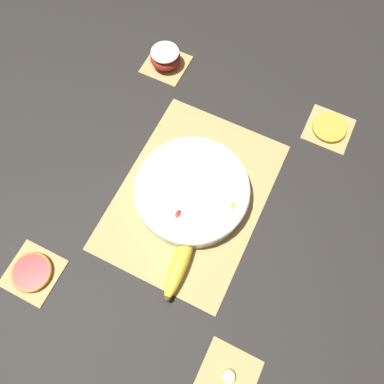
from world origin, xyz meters
The scene contains 12 objects.
ground_plane centered at (0.00, 0.00, 0.00)m, with size 6.00×6.00×0.00m, color black.
bamboo_mat_center centered at (0.00, 0.00, 0.00)m, with size 0.48×0.35×0.01m.
coaster_mat_near_left centered at (-0.34, -0.25, 0.00)m, with size 0.12×0.12×0.01m.
coaster_mat_near_right centered at (0.34, -0.25, 0.00)m, with size 0.12×0.12×0.01m.
coaster_mat_far_left centered at (-0.34, 0.25, 0.00)m, with size 0.12×0.12×0.01m.
coaster_mat_far_right centered at (0.34, 0.25, 0.00)m, with size 0.12×0.12×0.01m.
fruit_salad_bowl centered at (0.00, 0.00, 0.03)m, with size 0.28×0.28×0.05m.
whole_banana centered at (-0.17, -0.05, 0.03)m, with size 0.19×0.06×0.04m.
apple_half centered at (0.34, 0.25, 0.03)m, with size 0.09×0.09×0.05m.
orange_slice_whole centered at (0.34, -0.25, 0.01)m, with size 0.09×0.09×0.01m.
banana_coin_single centered at (-0.34, -0.25, 0.01)m, with size 0.03×0.03×0.01m.
grapefruit_slice centered at (-0.34, 0.25, 0.01)m, with size 0.09×0.09×0.01m.
Camera 1 is at (-0.30, -0.15, 0.89)m, focal length 35.00 mm.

